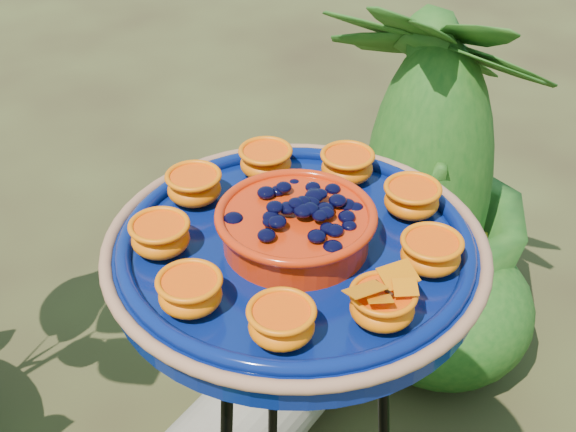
# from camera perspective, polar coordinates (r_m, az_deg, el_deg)

# --- Properties ---
(feeder_dish) EXTENTS (0.53, 0.53, 0.10)m
(feeder_dish) POSITION_cam_1_polar(r_m,az_deg,el_deg) (0.90, 0.56, -2.12)
(feeder_dish) COLOR #071553
(feeder_dish) RESTS_ON tripod_stand
(driftwood_log) EXTENTS (0.67, 0.45, 0.21)m
(driftwood_log) POSITION_cam_1_polar(r_m,az_deg,el_deg) (1.75, -1.30, -12.77)
(driftwood_log) COLOR gray
(driftwood_log) RESTS_ON ground
(shrub_back_right) EXTENTS (0.67, 0.67, 0.87)m
(shrub_back_right) POSITION_cam_1_polar(r_m,az_deg,el_deg) (1.83, 9.92, 2.84)
(shrub_back_right) COLOR #164512
(shrub_back_right) RESTS_ON ground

